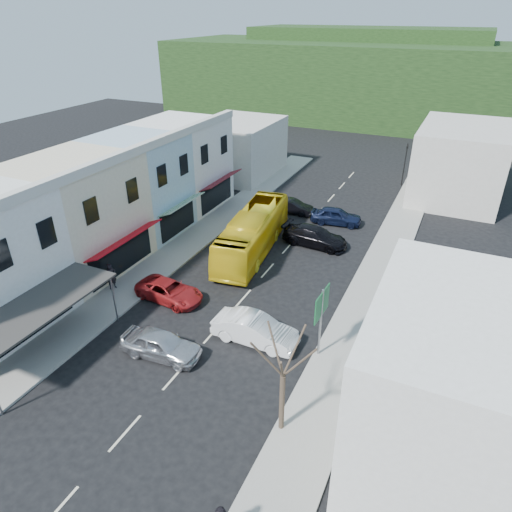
{
  "coord_description": "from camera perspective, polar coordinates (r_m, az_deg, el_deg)",
  "views": [
    {
      "loc": [
        11.38,
        -18.41,
        16.87
      ],
      "look_at": [
        0.0,
        6.0,
        2.2
      ],
      "focal_mm": 32.0,
      "sensor_mm": 36.0,
      "label": 1
    }
  ],
  "objects": [
    {
      "name": "ground",
      "position": [
        27.44,
        -5.37,
        -9.51
      ],
      "size": [
        120.0,
        120.0,
        0.0
      ],
      "primitive_type": "plane",
      "color": "black",
      "rests_on": "ground"
    },
    {
      "name": "direction_sign",
      "position": [
        24.65,
        8.05,
        -8.42
      ],
      "size": [
        0.43,
        1.96,
        4.31
      ],
      "primitive_type": null,
      "rotation": [
        0.0,
        0.0,
        -0.06
      ],
      "color": "#11582B",
      "rests_on": "ground"
    },
    {
      "name": "pedestrian_left",
      "position": [
        32.06,
        -17.59,
        -2.58
      ],
      "size": [
        0.55,
        0.69,
        1.7
      ],
      "primitive_type": "imported",
      "rotation": [
        0.0,
        0.0,
        1.29
      ],
      "color": "black",
      "rests_on": "sidewalk_left"
    },
    {
      "name": "car_black_near",
      "position": [
        36.91,
        7.37,
        2.34
      ],
      "size": [
        4.6,
        2.1,
        1.4
      ],
      "primitive_type": "imported",
      "rotation": [
        0.0,
        0.0,
        1.51
      ],
      "color": "black",
      "rests_on": "ground"
    },
    {
      "name": "right_building",
      "position": [
        19.44,
        25.44,
        -16.38
      ],
      "size": [
        8.0,
        9.0,
        8.0
      ],
      "primitive_type": "cube",
      "color": "silver",
      "rests_on": "ground"
    },
    {
      "name": "distant_block_right",
      "position": [
        50.23,
        24.04,
        10.7
      ],
      "size": [
        8.0,
        12.0,
        7.0
      ],
      "primitive_type": "cube",
      "color": "#B7B2A8",
      "rests_on": "ground"
    },
    {
      "name": "distant_block_left",
      "position": [
        52.93,
        -2.23,
        13.36
      ],
      "size": [
        8.0,
        10.0,
        6.0
      ],
      "primitive_type": "cube",
      "color": "#B7B2A8",
      "rests_on": "ground"
    },
    {
      "name": "car_black_far",
      "position": [
        42.78,
        4.59,
        6.27
      ],
      "size": [
        4.43,
        1.87,
        1.4
      ],
      "primitive_type": "imported",
      "rotation": [
        0.0,
        0.0,
        1.56
      ],
      "color": "black",
      "rests_on": "ground"
    },
    {
      "name": "bus",
      "position": [
        35.33,
        -0.38,
        2.87
      ],
      "size": [
        4.0,
        11.83,
        3.1
      ],
      "primitive_type": "imported",
      "rotation": [
        0.0,
        0.0,
        0.13
      ],
      "color": "yellow",
      "rests_on": "ground"
    },
    {
      "name": "street_tree",
      "position": [
        19.91,
        3.38,
        -14.73
      ],
      "size": [
        3.14,
        3.14,
        6.45
      ],
      "primitive_type": null,
      "rotation": [
        0.0,
        0.0,
        -0.29
      ],
      "color": "#352A21",
      "rests_on": "ground"
    },
    {
      "name": "sidewalk_left",
      "position": [
        38.02,
        -7.73,
        2.08
      ],
      "size": [
        3.0,
        52.0,
        0.15
      ],
      "primitive_type": "cube",
      "color": "gray",
      "rests_on": "ground"
    },
    {
      "name": "car_silver",
      "position": [
        25.85,
        -11.78,
        -10.88
      ],
      "size": [
        4.51,
        2.09,
        1.4
      ],
      "primitive_type": "imported",
      "rotation": [
        0.0,
        0.0,
        1.64
      ],
      "color": "silver",
      "rests_on": "ground"
    },
    {
      "name": "car_white",
      "position": [
        26.28,
        -0.12,
        -9.4
      ],
      "size": [
        4.41,
        1.82,
        1.4
      ],
      "primitive_type": "imported",
      "rotation": [
        0.0,
        0.0,
        1.57
      ],
      "color": "silver",
      "rests_on": "ground"
    },
    {
      "name": "sidewalk_right",
      "position": [
        33.23,
        14.82,
        -2.84
      ],
      "size": [
        3.0,
        52.0,
        0.15
      ],
      "primitive_type": "cube",
      "color": "gray",
      "rests_on": "ground"
    },
    {
      "name": "car_navy_mid",
      "position": [
        40.99,
        9.98,
        4.89
      ],
      "size": [
        4.61,
        2.39,
        1.4
      ],
      "primitive_type": "imported",
      "rotation": [
        0.0,
        0.0,
        1.71
      ],
      "color": "black",
      "rests_on": "ground"
    },
    {
      "name": "car_red",
      "position": [
        30.31,
        -10.79,
        -4.24
      ],
      "size": [
        4.77,
        2.35,
        1.4
      ],
      "primitive_type": "imported",
      "rotation": [
        0.0,
        0.0,
        1.47
      ],
      "color": "maroon",
      "rests_on": "ground"
    },
    {
      "name": "traffic_signal",
      "position": [
        51.62,
        18.07,
        10.78
      ],
      "size": [
        1.13,
        1.25,
        4.58
      ],
      "primitive_type": null,
      "rotation": [
        0.0,
        0.0,
        3.56
      ],
      "color": "black",
      "rests_on": "ground"
    },
    {
      "name": "hillside",
      "position": [
        85.09,
        17.26,
        20.56
      ],
      "size": [
        80.0,
        26.0,
        14.0
      ],
      "color": "black",
      "rests_on": "ground"
    },
    {
      "name": "shopfront_row",
      "position": [
        35.83,
        -19.24,
        5.88
      ],
      "size": [
        8.25,
        30.0,
        8.0
      ],
      "color": "silver",
      "rests_on": "ground"
    }
  ]
}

